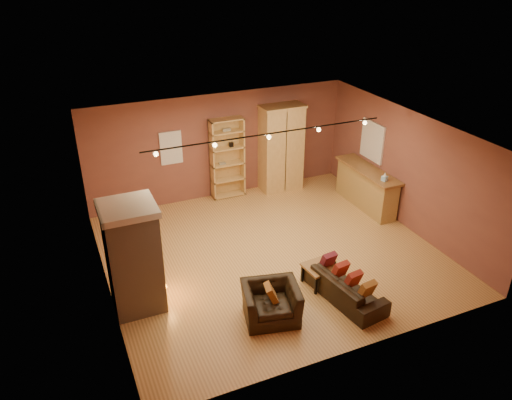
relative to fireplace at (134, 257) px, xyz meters
name	(u,v)px	position (x,y,z in m)	size (l,w,h in m)	color
floor	(271,253)	(3.04, 0.60, -1.06)	(7.00, 7.00, 0.00)	#B07B3E
ceiling	(273,133)	(3.04, 0.60, 1.74)	(7.00, 7.00, 0.00)	brown
back_wall	(220,146)	(3.04, 3.85, 0.34)	(7.00, 0.02, 2.80)	brown
left_wall	(100,231)	(-0.46, 0.60, 0.34)	(0.02, 6.50, 2.80)	brown
right_wall	(408,170)	(6.54, 0.60, 0.34)	(0.02, 6.50, 2.80)	brown
fireplace	(134,257)	(0.00, 0.00, 0.00)	(1.01, 0.98, 2.12)	tan
back_window	(171,148)	(1.74, 3.83, 0.49)	(0.56, 0.04, 0.86)	white
bookcase	(227,157)	(3.18, 3.73, 0.05)	(0.89, 0.35, 2.18)	#DDB36C
armoire	(281,148)	(4.69, 3.55, 0.14)	(1.17, 0.67, 2.39)	#DDB36C
bar_counter	(366,187)	(6.24, 1.69, -0.53)	(0.59, 2.17, 1.04)	tan
tissue_box	(385,177)	(6.19, 0.95, 0.07)	(0.17, 0.17, 0.23)	#91C5E9
right_window	(372,141)	(6.51, 2.00, 0.59)	(0.05, 0.90, 1.00)	white
loveseat	(346,283)	(3.67, -1.40, -0.70)	(0.76, 1.80, 0.74)	black
armchair	(271,298)	(2.13, -1.33, -0.62)	(1.13, 0.87, 0.88)	black
coffee_table	(319,269)	(3.43, -0.80, -0.69)	(0.62, 0.62, 0.43)	olive
track_rail	(269,135)	(3.04, 0.80, 1.63)	(5.20, 0.09, 0.13)	black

